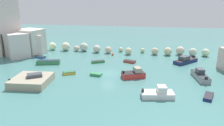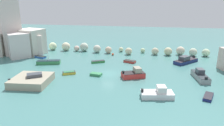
{
  "view_description": "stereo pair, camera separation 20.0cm",
  "coord_description": "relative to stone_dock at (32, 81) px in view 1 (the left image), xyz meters",
  "views": [
    {
      "loc": [
        7.77,
        -40.71,
        14.93
      ],
      "look_at": [
        0.0,
        4.52,
        1.0
      ],
      "focal_mm": 33.89,
      "sensor_mm": 36.0,
      "label": 1
    },
    {
      "loc": [
        7.97,
        -40.68,
        14.93
      ],
      "look_at": [
        0.0,
        4.52,
        1.0
      ],
      "focal_mm": 33.89,
      "sensor_mm": 36.0,
      "label": 2
    }
  ],
  "objects": [
    {
      "name": "moored_boat_8",
      "position": [
        18.15,
        6.68,
        0.03
      ],
      "size": [
        4.96,
        3.84,
        2.01
      ],
      "rotation": [
        0.0,
        0.0,
        0.4
      ],
      "color": "red",
      "rests_on": "cove_water"
    },
    {
      "name": "moored_boat_11",
      "position": [
        22.56,
        -1.56,
        -0.06
      ],
      "size": [
        5.35,
        3.12,
        1.87
      ],
      "rotation": [
        0.0,
        0.0,
        0.16
      ],
      "color": "white",
      "rests_on": "cove_water"
    },
    {
      "name": "stone_dock",
      "position": [
        0.0,
        0.0,
        0.0
      ],
      "size": [
        6.92,
        6.93,
        1.35
      ],
      "primitive_type": "cube",
      "rotation": [
        0.0,
        0.0,
        0.08
      ],
      "color": "#A39B83",
      "rests_on": "ground"
    },
    {
      "name": "moored_boat_0",
      "position": [
        29.78,
        18.76,
        -0.05
      ],
      "size": [
        6.33,
        6.4,
        1.78
      ],
      "rotation": [
        0.0,
        0.0,
        3.94
      ],
      "color": "navy",
      "rests_on": "cove_water"
    },
    {
      "name": "moored_boat_5",
      "position": [
        30.4,
        -0.53,
        -0.44
      ],
      "size": [
        2.29,
        3.38,
        0.47
      ],
      "rotation": [
        0.0,
        0.0,
        1.2
      ],
      "color": "navy",
      "rests_on": "cove_water"
    },
    {
      "name": "moored_boat_2",
      "position": [
        -2.68,
        12.2,
        -0.23
      ],
      "size": [
        5.69,
        3.02,
        5.6
      ],
      "rotation": [
        0.0,
        0.0,
        3.4
      ],
      "color": "#3A864E",
      "rests_on": "cove_water"
    },
    {
      "name": "moored_boat_6",
      "position": [
        16.4,
        16.74,
        -0.4
      ],
      "size": [
        3.11,
        2.24,
        0.55
      ],
      "rotation": [
        0.0,
        0.0,
        2.78
      ],
      "color": "#BC372E",
      "rests_on": "cove_water"
    },
    {
      "name": "cove_water",
      "position": [
        12.77,
        7.78,
        -0.67
      ],
      "size": [
        160.0,
        160.0,
        0.0
      ],
      "primitive_type": "plane",
      "color": "#467F7C",
      "rests_on": "ground"
    },
    {
      "name": "moored_boat_1",
      "position": [
        30.95,
        8.01,
        -0.01
      ],
      "size": [
        2.64,
        6.1,
        1.94
      ],
      "rotation": [
        0.0,
        0.0,
        1.7
      ],
      "color": "gray",
      "rests_on": "cove_water"
    },
    {
      "name": "channel_buoy",
      "position": [
        11.12,
        22.88,
        -0.38
      ],
      "size": [
        0.59,
        0.59,
        0.59
      ],
      "primitive_type": "sphere",
      "color": "#E04C28",
      "rests_on": "cove_water"
    },
    {
      "name": "moored_boat_10",
      "position": [
        4.8,
        6.18,
        -0.38
      ],
      "size": [
        2.86,
        2.18,
        0.56
      ],
      "rotation": [
        0.0,
        0.0,
        3.6
      ],
      "color": "yellow",
      "rests_on": "cove_water"
    },
    {
      "name": "moored_boat_3",
      "position": [
        -0.22,
        -0.17,
        0.06
      ],
      "size": [
        6.64,
        5.08,
        1.94
      ],
      "rotation": [
        0.0,
        0.0,
        0.54
      ],
      "color": "white",
      "rests_on": "cove_water"
    },
    {
      "name": "moored_boat_7",
      "position": [
        -7.28,
        16.89,
        -0.43
      ],
      "size": [
        3.27,
        2.14,
        0.5
      ],
      "rotation": [
        0.0,
        0.0,
        5.96
      ],
      "color": "#2F5DB2",
      "rests_on": "cove_water"
    },
    {
      "name": "cliff_headland_left",
      "position": [
        -16.58,
        20.56,
        3.39
      ],
      "size": [
        19.43,
        17.7,
        15.07
      ],
      "color": "silver",
      "rests_on": "ground"
    },
    {
      "name": "moored_boat_4",
      "position": [
        8.79,
        15.3,
        -0.42
      ],
      "size": [
        3.33,
        2.37,
        0.52
      ],
      "rotation": [
        0.0,
        0.0,
        3.61
      ],
      "color": "#378E44",
      "rests_on": "cove_water"
    },
    {
      "name": "moored_boat_9",
      "position": [
        10.52,
        6.34,
        -0.42
      ],
      "size": [
        2.44,
        1.62,
        0.52
      ],
      "rotation": [
        0.0,
        0.0,
        6.12
      ],
      "color": "#388B55",
      "rests_on": "cove_water"
    },
    {
      "name": "rock_breakwater",
      "position": [
        13.16,
        25.88,
        0.42
      ],
      "size": [
        46.3,
        4.67,
        2.48
      ],
      "color": "beige",
      "rests_on": "ground"
    }
  ]
}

